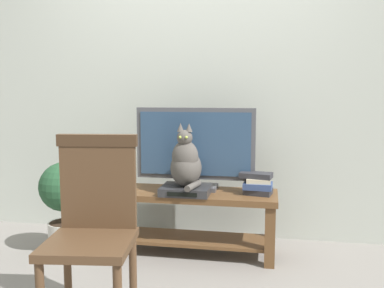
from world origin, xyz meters
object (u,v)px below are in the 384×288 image
at_px(tv, 195,147).
at_px(media_box, 186,190).
at_px(book_stack, 258,183).
at_px(tv_stand, 193,211).
at_px(wooden_chair, 94,220).
at_px(potted_plant, 65,200).
at_px(cat, 186,163).

relative_size(tv, media_box, 2.55).
relative_size(media_box, book_stack, 1.41).
xyz_separation_m(tv_stand, wooden_chair, (-0.30, -1.08, 0.25)).
xyz_separation_m(tv_stand, tv, (0.00, 0.08, 0.47)).
xyz_separation_m(tv_stand, potted_plant, (-0.92, -0.18, 0.09)).
xyz_separation_m(wooden_chair, book_stack, (0.77, 1.09, -0.02)).
relative_size(tv_stand, tv, 1.37).
bearing_deg(tv, wooden_chair, -104.62).
distance_m(cat, wooden_chair, 1.03).
height_order(tv, potted_plant, tv).
xyz_separation_m(media_box, potted_plant, (-0.88, -0.11, -0.09)).
xyz_separation_m(cat, potted_plant, (-0.88, -0.10, -0.28)).
bearing_deg(cat, potted_plant, -173.81).
bearing_deg(cat, tv, 77.33).
bearing_deg(media_box, potted_plant, -172.96).
distance_m(wooden_chair, potted_plant, 1.10).
distance_m(tv_stand, book_stack, 0.51).
bearing_deg(cat, tv_stand, 65.96).
distance_m(media_box, wooden_chair, 1.04).
xyz_separation_m(tv_stand, cat, (-0.04, -0.09, 0.37)).
bearing_deg(cat, book_stack, 11.30).
bearing_deg(tv_stand, media_box, -118.47).
distance_m(cat, potted_plant, 0.93).
xyz_separation_m(wooden_chair, potted_plant, (-0.62, 0.90, -0.16)).
height_order(tv_stand, media_box, media_box).
relative_size(tv, potted_plant, 1.29).
bearing_deg(book_stack, media_box, -170.18).
xyz_separation_m(tv_stand, book_stack, (0.46, 0.01, 0.22)).
bearing_deg(potted_plant, tv_stand, 11.13).
relative_size(tv_stand, book_stack, 4.95).
bearing_deg(potted_plant, tv, 16.08).
relative_size(wooden_chair, potted_plant, 1.43).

